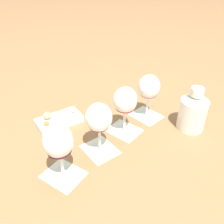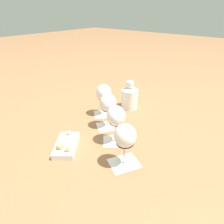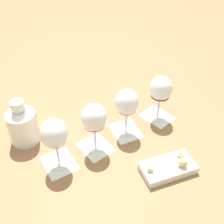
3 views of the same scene
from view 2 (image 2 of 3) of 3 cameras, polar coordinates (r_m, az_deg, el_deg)
ground_plane at (r=1.00m, az=0.22°, el=-6.24°), size 8.00×8.00×0.00m
tasting_card_0 at (r=1.18m, az=-2.24°, el=-0.53°), size 0.15×0.15×0.00m
tasting_card_1 at (r=1.06m, az=-1.09°, el=-4.02°), size 0.15×0.15×0.00m
tasting_card_2 at (r=0.95m, az=1.05°, el=-8.24°), size 0.15×0.15×0.00m
tasting_card_3 at (r=0.84m, az=3.47°, el=-14.36°), size 0.15×0.14×0.00m
wine_glass_0 at (r=1.13m, az=-2.36°, el=5.06°), size 0.09×0.09×0.18m
wine_glass_1 at (r=1.00m, az=-1.16°, el=2.05°), size 0.09×0.09×0.18m
wine_glass_2 at (r=0.89m, az=1.12°, el=-1.71°), size 0.09×0.09×0.18m
wine_glass_3 at (r=0.76m, az=3.74°, el=-7.35°), size 0.09×0.09×0.18m
ceramic_vase at (r=1.23m, az=5.04°, el=4.37°), size 0.10×0.10×0.17m
snack_dish at (r=0.93m, az=-12.98°, el=-9.21°), size 0.19×0.18×0.06m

